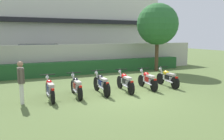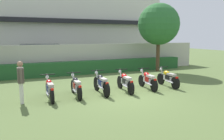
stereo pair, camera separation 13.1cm
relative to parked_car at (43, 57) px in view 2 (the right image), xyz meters
The scene contains 13 objects.
ground 9.79m from the parked_car, 79.58° to the right, with size 60.00×60.00×0.00m, color #566B38.
building 6.31m from the parked_car, 72.10° to the left, with size 20.66×6.50×7.11m.
compound_wall 3.05m from the parked_car, 54.63° to the right, with size 19.63×0.30×1.92m, color #BCB7A8.
hedge_row 3.68m from the parked_car, 61.03° to the right, with size 15.70×0.70×0.85m, color #235628.
parked_car is the anchor object (origin of this frame).
tree_far_side 8.70m from the parked_car, 29.92° to the right, with size 2.87×2.87×4.72m.
motorcycle_in_row_0 8.74m from the parked_car, 96.92° to the right, with size 0.60×1.87×0.94m.
motorcycle_in_row_1 8.63m from the parked_car, 89.80° to the right, with size 0.60×1.87×0.94m.
motorcycle_in_row_2 8.73m from the parked_car, 82.53° to the right, with size 0.60×1.93×0.98m.
motorcycle_in_row_3 8.99m from the parked_car, 75.30° to the right, with size 0.60×1.92×0.95m.
motorcycle_in_row_4 9.37m from the parked_car, 68.23° to the right, with size 0.60×1.78×0.94m.
motorcycle_in_row_5 9.87m from the parked_car, 61.87° to the right, with size 0.60×1.81×0.95m.
inspector_person 8.98m from the parked_car, 103.42° to the right, with size 0.22×0.64×1.57m.
Camera 2 is at (-4.35, -8.26, 2.48)m, focal length 37.72 mm.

